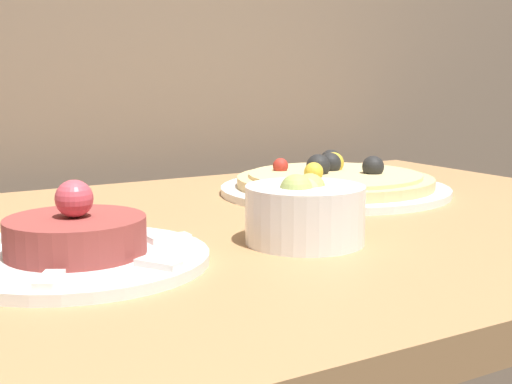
# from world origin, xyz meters

# --- Properties ---
(dining_table) EXTENTS (1.03, 0.73, 0.73)m
(dining_table) POSITION_xyz_m (0.00, 0.36, 0.61)
(dining_table) COLOR #AD7F51
(dining_table) RESTS_ON ground_plane
(pizza_plate) EXTENTS (0.32, 0.32, 0.06)m
(pizza_plate) POSITION_xyz_m (0.18, 0.48, 0.74)
(pizza_plate) COLOR white
(pizza_plate) RESTS_ON dining_table
(tartare_plate) EXTENTS (0.24, 0.24, 0.08)m
(tartare_plate) POSITION_xyz_m (-0.25, 0.30, 0.74)
(tartare_plate) COLOR white
(tartare_plate) RESTS_ON dining_table
(small_bowl) EXTENTS (0.12, 0.12, 0.07)m
(small_bowl) POSITION_xyz_m (-0.03, 0.26, 0.76)
(small_bowl) COLOR white
(small_bowl) RESTS_ON dining_table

